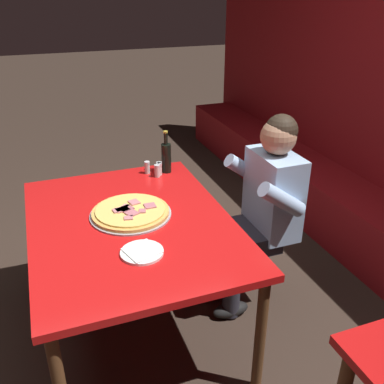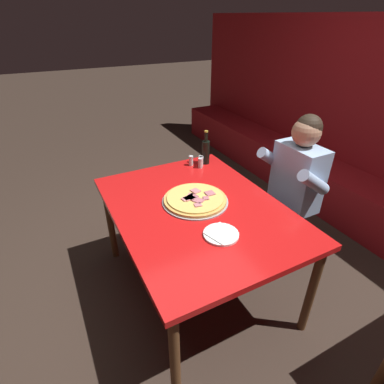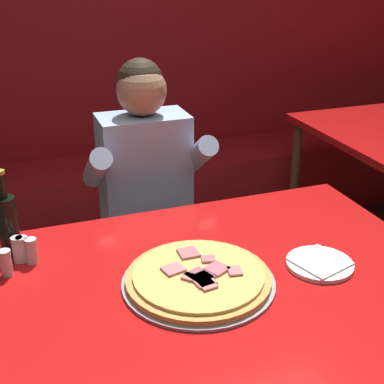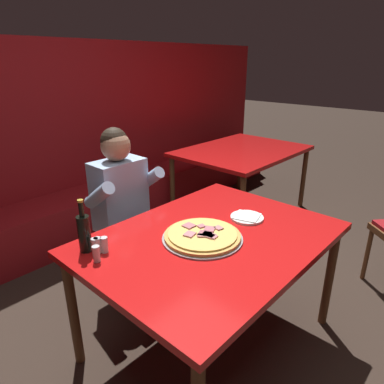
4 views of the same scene
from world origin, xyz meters
TOP-DOWN VIEW (x-y plane):
  - ground_plane at (0.00, 0.00)m, footprint 24.00×24.00m
  - booth_bench at (0.00, 1.86)m, footprint 6.46×0.48m
  - main_dining_table at (0.00, 0.00)m, footprint 1.43×1.07m
  - pizza at (-0.06, 0.02)m, footprint 0.46×0.46m
  - plate_white_paper at (0.33, -0.02)m, footprint 0.21×0.21m
  - beer_bottle at (-0.57, 0.39)m, footprint 0.07×0.07m
  - shaker_red_pepper_flakes at (-0.51, 0.30)m, footprint 0.04×0.04m
  - shaker_oregano at (-0.55, 0.33)m, footprint 0.04×0.04m
  - shaker_black_pepper at (-0.59, 0.26)m, footprint 0.04×0.04m
  - shaker_parmesan at (-0.54, 0.33)m, footprint 0.04×0.04m
  - diner_seated_blue_shirt at (0.01, 0.80)m, footprint 0.53×0.53m

SIDE VIEW (x-z plane):
  - ground_plane at x=0.00m, z-range 0.00..0.00m
  - booth_bench at x=0.00m, z-range 0.00..0.46m
  - main_dining_table at x=0.00m, z-range 0.31..1.08m
  - diner_seated_blue_shirt at x=0.01m, z-range 0.07..1.34m
  - plate_white_paper at x=0.33m, z-range 0.76..0.78m
  - pizza at x=-0.06m, z-range 0.76..0.81m
  - shaker_red_pepper_flakes at x=-0.51m, z-range 0.76..0.85m
  - shaker_oregano at x=-0.55m, z-range 0.76..0.85m
  - shaker_black_pepper at x=-0.59m, z-range 0.76..0.85m
  - shaker_parmesan at x=-0.54m, z-range 0.76..0.85m
  - beer_bottle at x=-0.57m, z-range 0.73..1.02m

